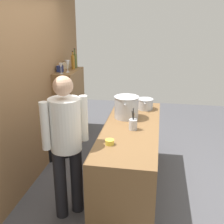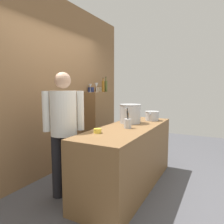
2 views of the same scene
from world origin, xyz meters
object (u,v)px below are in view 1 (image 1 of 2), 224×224
stockpot_large (126,107)px  utensil_crock (133,124)px  wine_bottle_olive (75,61)px  spice_tin_cream (66,65)px  wine_glass_short (67,64)px  wine_glass_wide (61,66)px  spice_tin_navy (60,69)px  wine_bottle_amber (73,62)px  stockpot_small (145,104)px  chef (66,139)px  butter_jar (110,142)px

stockpot_large → utensil_crock: size_ratio=1.41×
wine_bottle_olive → spice_tin_cream: (-0.07, 0.14, -0.08)m
stockpot_large → wine_glass_short: bearing=56.9°
wine_glass_wide → spice_tin_navy: bearing=26.8°
wine_bottle_olive → wine_bottle_amber: bearing=-177.8°
wine_glass_wide → spice_tin_navy: size_ratio=1.62×
stockpot_small → wine_bottle_olive: 1.53m
utensil_crock → spice_tin_navy: (1.09, 1.31, 0.45)m
utensil_crock → wine_bottle_olive: bearing=38.3°
utensil_crock → chef: bearing=128.3°
utensil_crock → spice_tin_cream: bearing=42.8°
stockpot_small → wine_bottle_amber: 1.47m
utensil_crock → wine_glass_short: bearing=47.1°
stockpot_large → butter_jar: stockpot_large is taller
wine_bottle_olive → spice_tin_cream: size_ratio=3.32×
chef → stockpot_small: chef is taller
chef → stockpot_small: 1.57m
stockpot_large → spice_tin_navy: bearing=60.1°
spice_tin_cream → spice_tin_navy: size_ratio=0.98×
stockpot_large → butter_jar: size_ratio=4.04×
stockpot_large → utensil_crock: 0.44m
wine_glass_short → spice_tin_cream: 0.36m
spice_tin_cream → spice_tin_navy: (-0.33, -0.01, 0.00)m
wine_glass_wide → wine_glass_short: wine_glass_short is taller
stockpot_large → spice_tin_cream: (1.01, 1.18, 0.37)m
chef → spice_tin_navy: (1.62, 0.63, 0.45)m
wine_bottle_olive → wine_glass_short: size_ratio=1.73×
spice_tin_navy → stockpot_large: bearing=-119.9°
stockpot_large → wine_glass_wide: size_ratio=2.39×
utensil_crock → wine_glass_short: 1.70m
stockpot_small → wine_bottle_amber: bearing=67.0°
utensil_crock → wine_glass_short: size_ratio=1.46×
stockpot_small → butter_jar: bearing=166.5°
stockpot_small → wine_bottle_amber: wine_bottle_amber is taller
utensil_crock → wine_glass_wide: (0.96, 1.24, 0.52)m
wine_glass_wide → spice_tin_cream: wine_glass_wide is taller
chef → utensil_crock: 0.87m
stockpot_small → utensil_crock: utensil_crock is taller
utensil_crock → butter_jar: 0.51m
butter_jar → wine_bottle_olive: bearing=26.3°
chef → spice_tin_cream: chef is taller
chef → wine_glass_short: bearing=-113.6°
wine_bottle_olive → spice_tin_navy: (-0.40, 0.13, -0.08)m
wine_bottle_olive → wine_glass_short: 0.40m
butter_jar → wine_glass_short: 1.93m
chef → utensil_crock: chef is taller
utensil_crock → butter_jar: size_ratio=2.87×
stockpot_large → stockpot_small: size_ratio=1.33×
butter_jar → spice_tin_navy: bearing=35.3°
wine_bottle_amber → wine_bottle_olive: (0.13, 0.00, 0.01)m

